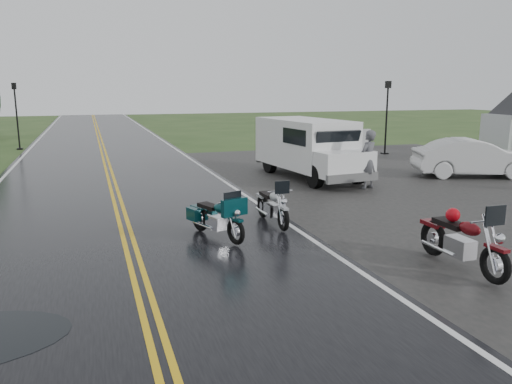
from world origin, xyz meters
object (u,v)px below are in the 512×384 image
at_px(person_at_van, 368,160).
at_px(sedan_white, 473,159).
at_px(lamp_post_far_left, 17,116).
at_px(motorcycle_teal, 236,221).
at_px(van_white, 316,156).
at_px(motorcycle_red, 497,250).
at_px(motorcycle_silver, 283,209).
at_px(lamp_post_far_right, 386,118).
at_px(visitor_center, 512,106).

relative_size(person_at_van, sedan_white, 0.45).
distance_m(person_at_van, sedan_white, 5.02).
relative_size(person_at_van, lamp_post_far_left, 0.53).
relative_size(motorcycle_teal, van_white, 0.34).
xyz_separation_m(motorcycle_teal, sedan_white, (10.84, 5.36, 0.14)).
relative_size(motorcycle_red, motorcycle_silver, 1.15).
xyz_separation_m(sedan_white, lamp_post_far_left, (-17.27, 15.08, 1.11)).
height_order(motorcycle_red, person_at_van, person_at_van).
xyz_separation_m(van_white, lamp_post_far_right, (7.20, 7.02, 0.75)).
relative_size(motorcycle_teal, lamp_post_far_left, 0.52).
distance_m(person_at_van, lamp_post_far_right, 9.49).
distance_m(sedan_white, lamp_post_far_left, 22.95).
height_order(motorcycle_silver, lamp_post_far_right, lamp_post_far_right).
bearing_deg(motorcycle_silver, person_at_van, 40.78).
distance_m(motorcycle_teal, lamp_post_far_left, 21.46).
bearing_deg(lamp_post_far_right, motorcycle_silver, -131.19).
bearing_deg(motorcycle_red, person_at_van, 73.92).
xyz_separation_m(motorcycle_teal, lamp_post_far_left, (-6.43, 20.43, 1.26)).
bearing_deg(van_white, motorcycle_silver, -128.92).
bearing_deg(motorcycle_red, visitor_center, 45.02).
height_order(visitor_center, motorcycle_silver, visitor_center).
relative_size(motorcycle_red, lamp_post_far_right, 0.60).
xyz_separation_m(person_at_van, lamp_post_far_right, (5.59, 7.62, 0.89)).
bearing_deg(motorcycle_teal, person_at_van, 18.06).
relative_size(visitor_center, person_at_van, 8.31).
xyz_separation_m(motorcycle_silver, van_white, (2.95, 4.58, 0.54)).
bearing_deg(motorcycle_silver, lamp_post_far_right, 48.50).
bearing_deg(motorcycle_red, motorcycle_teal, 135.74).
xyz_separation_m(motorcycle_red, lamp_post_far_right, (7.99, 15.69, 1.20)).
relative_size(motorcycle_red, motorcycle_teal, 1.16).
bearing_deg(person_at_van, motorcycle_silver, 15.16).
bearing_deg(visitor_center, van_white, -158.00).
bearing_deg(motorcycle_silver, visitor_center, 31.02).
bearing_deg(person_at_van, van_white, -46.48).
xyz_separation_m(motorcycle_red, motorcycle_silver, (-2.16, 4.09, -0.08)).
height_order(sedan_white, lamp_post_far_left, lamp_post_far_left).
bearing_deg(lamp_post_far_right, motorcycle_red, -116.98).
bearing_deg(sedan_white, lamp_post_far_left, 69.88).
xyz_separation_m(motorcycle_red, sedan_white, (7.36, 8.81, 0.06)).
relative_size(motorcycle_teal, motorcycle_silver, 0.99).
xyz_separation_m(motorcycle_silver, lamp_post_far_right, (10.15, 11.60, 1.28)).
distance_m(motorcycle_red, motorcycle_silver, 4.63).
bearing_deg(sedan_white, van_white, 112.19).
bearing_deg(person_at_van, sedan_white, 162.57).
xyz_separation_m(motorcycle_red, person_at_van, (2.40, 8.07, 0.31)).
relative_size(van_white, person_at_van, 2.93).
bearing_deg(sedan_white, visitor_center, -31.72).
distance_m(visitor_center, motorcycle_teal, 20.93).
xyz_separation_m(visitor_center, lamp_post_far_right, (-6.42, 1.52, -0.55)).
bearing_deg(sedan_white, motorcycle_silver, 137.36).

